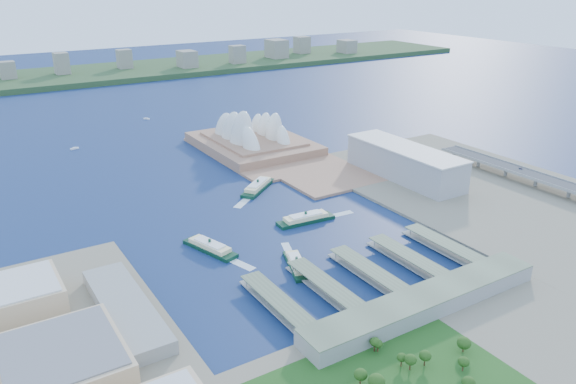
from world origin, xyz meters
TOP-DOWN VIEW (x-y plane):
  - ground at (0.00, 0.00)m, footprint 3000.00×3000.00m
  - south_land at (0.00, -210.00)m, footprint 720.00×180.00m
  - east_land at (240.00, -50.00)m, footprint 240.00×500.00m
  - peninsula at (107.50, 260.00)m, footprint 135.00×220.00m
  - far_shore at (0.00, 980.00)m, footprint 2200.00×260.00m
  - opera_house at (105.00, 280.00)m, footprint 134.00×180.00m
  - toaster_building at (195.00, 80.00)m, footprint 45.00×155.00m
  - expressway at (300.00, -60.00)m, footprint 26.00×340.00m
  - ferry_wharves at (14.00, -75.00)m, footprint 184.00×90.00m
  - terminal_building at (15.00, -135.00)m, footprint 200.00×28.00m
  - park at (-60.00, -190.00)m, footprint 150.00×110.00m
  - far_skyline at (0.00, 960.00)m, footprint 1900.00×140.00m
  - ferry_a at (-72.43, 34.03)m, footprint 30.40×58.23m
  - ferry_b at (34.80, 140.88)m, footprint 57.82×50.03m
  - ferry_c at (-25.10, -31.30)m, footprint 28.58×51.27m
  - ferry_d at (31.31, 39.83)m, footprint 59.06×18.83m
  - boat_b at (-103.60, 407.88)m, footprint 11.68×6.24m
  - boat_c at (213.32, 424.51)m, footprint 7.79×12.05m
  - boat_e at (35.77, 520.30)m, footprint 9.24×10.66m
  - car_c at (304.00, 3.77)m, footprint 2.03×4.99m

SIDE VIEW (x-z plane):
  - ground at x=0.00m, z-range 0.00..0.00m
  - boat_c at x=213.32m, z-range 0.00..2.62m
  - boat_e at x=35.77m, z-range 0.00..2.65m
  - boat_b at x=-103.60m, z-range 0.00..2.99m
  - south_land at x=0.00m, z-range 0.00..3.00m
  - east_land at x=240.00m, z-range 0.00..3.00m
  - peninsula at x=107.50m, z-range 0.00..3.00m
  - ferry_wharves at x=14.00m, z-range 0.00..9.30m
  - ferry_c at x=-25.10m, z-range 0.00..9.43m
  - ferry_a at x=-72.43m, z-range 0.00..10.68m
  - ferry_d at x=31.31m, z-range 0.00..11.00m
  - ferry_b at x=34.80m, z-range 0.00..11.58m
  - far_shore at x=0.00m, z-range 0.00..12.00m
  - expressway at x=300.00m, z-range 3.00..14.85m
  - terminal_building at x=15.00m, z-range 3.00..15.00m
  - park at x=-60.00m, z-range 3.00..19.00m
  - car_c at x=304.00m, z-range 14.85..16.30m
  - toaster_building at x=195.00m, z-range 3.00..38.00m
  - opera_house at x=105.00m, z-range 3.00..61.00m
  - far_skyline at x=0.00m, z-range 12.00..67.00m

